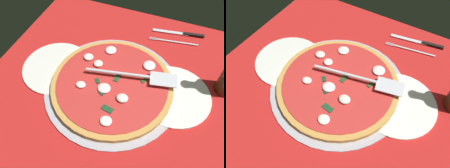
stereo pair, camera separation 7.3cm
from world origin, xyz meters
The scene contains 8 objects.
ground_plane centered at (0.00, 0.00, -0.40)cm, with size 90.96×90.96×0.80cm, color red.
checker_pattern centered at (0.00, 0.00, 0.05)cm, with size 90.96×90.96×0.10cm.
pizza_pan centered at (-2.89, 3.35, 0.53)cm, with size 44.26×44.26×0.87cm, color #B0ADB7.
dinner_plate_left centered at (-23.88, 4.00, 0.60)cm, with size 23.91×23.91×1.00cm, color white.
dinner_plate_right centered at (16.69, 7.21, 0.60)cm, with size 23.83×23.83×1.00cm, color white.
pizza centered at (-2.93, 3.42, 1.98)cm, with size 39.57×39.57×3.20cm.
pizza_server centered at (3.73, 7.50, 4.53)cm, with size 29.42×9.36×1.00cm.
place_setting_far centered at (12.68, 34.81, 0.45)cm, with size 21.93×14.79×1.40cm.
Camera 1 is at (13.00, -37.21, 60.84)cm, focal length 36.11 mm.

